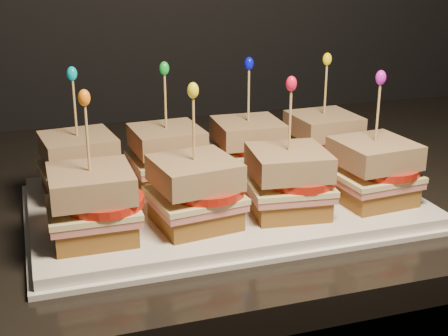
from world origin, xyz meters
name	(u,v)px	position (x,y,z in m)	size (l,w,h in m)	color
granite_slab	(150,194)	(0.64, 1.67, 0.86)	(2.58, 0.69, 0.03)	black
platter	(224,203)	(0.71, 1.54, 0.89)	(0.46, 0.28, 0.02)	white
platter_rim	(224,208)	(0.71, 1.54, 0.88)	(0.47, 0.30, 0.01)	white
sandwich_0_bread_bot	(81,184)	(0.54, 1.61, 0.91)	(0.08, 0.08, 0.02)	#5B360F
sandwich_0_ham	(80,173)	(0.54, 1.61, 0.92)	(0.09, 0.09, 0.01)	#B5645F
sandwich_0_cheese	(80,167)	(0.54, 1.61, 0.93)	(0.09, 0.09, 0.01)	beige
sandwich_0_tomato	(90,162)	(0.55, 1.60, 0.94)	(0.08, 0.08, 0.01)	red
sandwich_0_bread_top	(78,147)	(0.54, 1.61, 0.96)	(0.08, 0.08, 0.03)	brown
sandwich_0_pick	(75,111)	(0.54, 1.61, 1.00)	(0.00, 0.00, 0.09)	tan
sandwich_0_frill	(72,74)	(0.54, 1.61, 1.04)	(0.01, 0.01, 0.02)	#03A8B5
sandwich_1_bread_bot	(168,175)	(0.65, 1.61, 0.91)	(0.08, 0.08, 0.02)	#5B360F
sandwich_1_ham	(167,164)	(0.65, 1.61, 0.92)	(0.09, 0.09, 0.01)	#B5645F
sandwich_1_cheese	(167,159)	(0.65, 1.61, 0.93)	(0.09, 0.09, 0.01)	beige
sandwich_1_tomato	(177,153)	(0.66, 1.60, 0.94)	(0.08, 0.08, 0.01)	red
sandwich_1_bread_top	(167,139)	(0.65, 1.61, 0.96)	(0.08, 0.08, 0.03)	brown
sandwich_1_pick	(165,105)	(0.65, 1.61, 1.00)	(0.00, 0.00, 0.09)	tan
sandwich_1_frill	(164,68)	(0.65, 1.61, 1.04)	(0.01, 0.01, 0.02)	green
sandwich_2_bread_bot	(248,166)	(0.76, 1.61, 0.91)	(0.08, 0.08, 0.02)	#5B360F
sandwich_2_ham	(248,156)	(0.76, 1.61, 0.92)	(0.09, 0.09, 0.01)	#B5645F
sandwich_2_cheese	(248,151)	(0.76, 1.61, 0.93)	(0.09, 0.09, 0.01)	beige
sandwich_2_tomato	(258,146)	(0.77, 1.60, 0.94)	(0.08, 0.08, 0.01)	red
sandwich_2_bread_top	(248,131)	(0.76, 1.61, 0.96)	(0.08, 0.08, 0.03)	brown
sandwich_2_pick	(249,98)	(0.76, 1.61, 1.00)	(0.00, 0.00, 0.09)	tan
sandwich_2_frill	(249,64)	(0.76, 1.61, 1.04)	(0.01, 0.01, 0.02)	#0709D7
sandwich_3_bread_bot	(322,158)	(0.87, 1.61, 0.91)	(0.08, 0.08, 0.02)	#5B360F
sandwich_3_ham	(322,148)	(0.87, 1.61, 0.92)	(0.09, 0.09, 0.01)	#B5645F
sandwich_3_cheese	(323,143)	(0.87, 1.61, 0.93)	(0.09, 0.09, 0.01)	beige
sandwich_3_tomato	(333,138)	(0.88, 1.60, 0.94)	(0.08, 0.08, 0.01)	red
sandwich_3_bread_top	(324,125)	(0.87, 1.61, 0.96)	(0.08, 0.08, 0.03)	brown
sandwich_3_pick	(325,93)	(0.87, 1.61, 1.00)	(0.00, 0.00, 0.09)	tan
sandwich_3_frill	(327,59)	(0.87, 1.61, 1.04)	(0.01, 0.01, 0.02)	#FCE709
sandwich_4_bread_bot	(94,227)	(0.54, 1.48, 0.91)	(0.08, 0.08, 0.02)	#5B360F
sandwich_4_ham	(93,214)	(0.54, 1.48, 0.92)	(0.09, 0.09, 0.01)	#B5645F
sandwich_4_cheese	(92,207)	(0.54, 1.48, 0.93)	(0.09, 0.09, 0.01)	beige
sandwich_4_tomato	(105,201)	(0.55, 1.47, 0.94)	(0.08, 0.08, 0.01)	red
sandwich_4_bread_top	(91,184)	(0.54, 1.48, 0.96)	(0.08, 0.08, 0.03)	brown
sandwich_4_pick	(88,142)	(0.54, 1.48, 1.00)	(0.00, 0.00, 0.09)	tan
sandwich_4_frill	(84,98)	(0.54, 1.48, 1.04)	(0.01, 0.01, 0.02)	orange
sandwich_5_bread_bot	(195,214)	(0.65, 1.48, 0.91)	(0.08, 0.08, 0.02)	#5B360F
sandwich_5_ham	(195,201)	(0.65, 1.48, 0.92)	(0.09, 0.09, 0.01)	#B5645F
sandwich_5_cheese	(195,195)	(0.65, 1.48, 0.93)	(0.09, 0.09, 0.01)	beige
sandwich_5_tomato	(207,189)	(0.66, 1.47, 0.94)	(0.08, 0.08, 0.01)	red
sandwich_5_bread_top	(194,172)	(0.65, 1.48, 0.96)	(0.08, 0.08, 0.03)	brown
sandwich_5_pick	(194,133)	(0.65, 1.48, 1.00)	(0.00, 0.00, 0.09)	tan
sandwich_5_frill	(193,90)	(0.65, 1.48, 1.04)	(0.01, 0.01, 0.02)	yellow
sandwich_6_bread_bot	(287,202)	(0.76, 1.48, 0.91)	(0.08, 0.08, 0.02)	#5B360F
sandwich_6_ham	(288,190)	(0.76, 1.48, 0.92)	(0.09, 0.09, 0.01)	#B5645F
sandwich_6_cheese	(288,184)	(0.76, 1.48, 0.93)	(0.09, 0.09, 0.01)	beige
sandwich_6_tomato	(300,178)	(0.77, 1.47, 0.94)	(0.08, 0.08, 0.01)	red
sandwich_6_bread_top	(289,162)	(0.76, 1.48, 0.96)	(0.08, 0.08, 0.03)	brown
sandwich_6_pick	(290,124)	(0.76, 1.48, 1.00)	(0.00, 0.00, 0.09)	tan
sandwich_6_frill	(291,84)	(0.76, 1.48, 1.04)	(0.01, 0.01, 0.02)	red
sandwich_7_bread_bot	(371,191)	(0.87, 1.48, 0.91)	(0.08, 0.08, 0.02)	#5B360F
sandwich_7_ham	(372,179)	(0.87, 1.48, 0.92)	(0.09, 0.09, 0.01)	#B5645F
sandwich_7_cheese	(373,174)	(0.87, 1.48, 0.93)	(0.09, 0.09, 0.01)	beige
sandwich_7_tomato	(385,169)	(0.88, 1.47, 0.94)	(0.08, 0.08, 0.01)	red
sandwich_7_bread_top	(375,153)	(0.87, 1.48, 0.96)	(0.08, 0.08, 0.03)	brown
sandwich_7_pick	(378,116)	(0.87, 1.48, 1.00)	(0.00, 0.00, 0.09)	tan
sandwich_7_frill	(381,78)	(0.87, 1.48, 1.04)	(0.01, 0.01, 0.02)	#C71BC7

